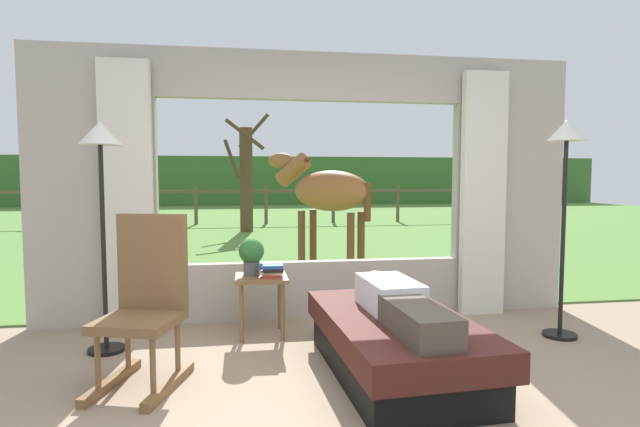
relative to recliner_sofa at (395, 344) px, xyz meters
The scene contains 16 objects.
back_wall_with_window 1.89m from the recliner_sofa, 103.18° to the left, with size 5.20×0.12×2.55m.
curtain_panel_left 2.67m from the recliner_sofa, 145.71° to the left, with size 0.44×0.10×2.40m, color silver.
curtain_panel_right 2.16m from the recliner_sofa, 46.44° to the left, with size 0.44×0.10×2.40m, color silver.
outdoor_pasture_lawn 12.45m from the recliner_sofa, 91.66° to the left, with size 36.00×21.68×0.02m, color #568438.
distant_hill_ridge 22.30m from the recliner_sofa, 90.93° to the left, with size 36.00×2.00×2.40m, color #3B682D.
recliner_sofa is the anchor object (origin of this frame).
reclining_person 0.31m from the recliner_sofa, 90.00° to the right, with size 0.38×1.44×0.22m.
rocking_chair 1.71m from the recliner_sofa, behind, with size 0.63×0.78×1.12m.
side_table 1.36m from the recliner_sofa, 130.90° to the left, with size 0.44×0.44×0.52m.
potted_plant 1.52m from the recliner_sofa, 131.74° to the left, with size 0.22×0.22×0.32m.
book_stack 1.29m from the recliner_sofa, 129.55° to the left, with size 0.21×0.15×0.11m.
floor_lamp_left 2.57m from the recliner_sofa, 159.13° to the left, with size 0.32×0.32×1.80m.
floor_lamp_right 2.17m from the recliner_sofa, 19.66° to the left, with size 0.32×0.32×1.85m.
horse 4.18m from the recliner_sofa, 87.24° to the left, with size 1.60×1.45×1.73m.
pasture_tree 9.42m from the recliner_sofa, 95.81° to the left, with size 1.17×1.14×2.96m.
pasture_fence_line 11.42m from the recliner_sofa, 91.81° to the left, with size 16.10×0.10×1.10m.
Camera 1 is at (-0.67, -2.54, 1.37)m, focal length 28.07 mm.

